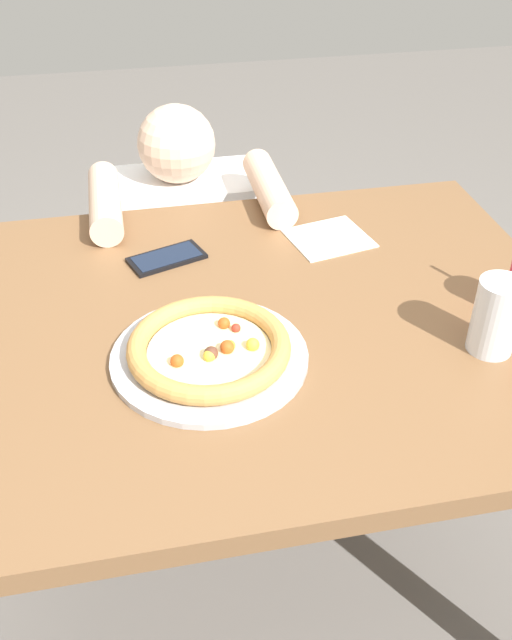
{
  "coord_description": "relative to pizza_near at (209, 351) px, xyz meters",
  "views": [
    {
      "loc": [
        -0.18,
        -1.01,
        1.5
      ],
      "look_at": [
        0.01,
        -0.05,
        0.78
      ],
      "focal_mm": 39.97,
      "sensor_mm": 36.0,
      "label": 1
    }
  ],
  "objects": [
    {
      "name": "ground_plane",
      "position": [
        0.08,
        0.1,
        -0.77
      ],
      "size": [
        8.0,
        8.0,
        0.0
      ],
      "primitive_type": "plane",
      "color": "#66605B"
    },
    {
      "name": "dining_table",
      "position": [
        0.08,
        0.1,
        -0.13
      ],
      "size": [
        1.22,
        0.92,
        0.75
      ],
      "color": "brown",
      "rests_on": "ground"
    },
    {
      "name": "pizza_near",
      "position": [
        0.0,
        0.0,
        0.0
      ],
      "size": [
        0.33,
        0.33,
        0.04
      ],
      "color": "#B7B7BC",
      "rests_on": "dining_table"
    },
    {
      "name": "water_cup_clear",
      "position": [
        0.47,
        -0.06,
        0.05
      ],
      "size": [
        0.08,
        0.08,
        0.13
      ],
      "color": "silver",
      "rests_on": "dining_table"
    },
    {
      "name": "paper_napkin",
      "position": [
        0.31,
        0.35,
        -0.02
      ],
      "size": [
        0.19,
        0.17,
        0.0
      ],
      "primitive_type": "cube",
      "rotation": [
        0.0,
        0.0,
        0.21
      ],
      "color": "white",
      "rests_on": "dining_table"
    },
    {
      "name": "cell_phone",
      "position": [
        -0.04,
        0.33,
        -0.02
      ],
      "size": [
        0.17,
        0.12,
        0.01
      ],
      "color": "black",
      "rests_on": "dining_table"
    },
    {
      "name": "diner_seated",
      "position": [
        0.03,
        0.77,
        -0.37
      ],
      "size": [
        0.44,
        0.53,
        0.91
      ],
      "color": "#333847",
      "rests_on": "ground"
    }
  ]
}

